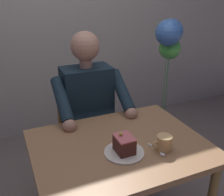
{
  "coord_description": "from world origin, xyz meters",
  "views": [
    {
      "loc": [
        0.56,
        1.18,
        1.58
      ],
      "look_at": [
        0.01,
        -0.1,
        1.0
      ],
      "focal_mm": 42.54,
      "sensor_mm": 36.0,
      "label": 1
    }
  ],
  "objects_px": {
    "dining_table": "(120,157)",
    "dessert_spoon": "(159,151)",
    "chair": "(85,127)",
    "balloon_display": "(169,45)",
    "coffee_cup": "(164,143)",
    "seated_person": "(91,117)",
    "cake_slice": "(124,144)"
  },
  "relations": [
    {
      "from": "dining_table",
      "to": "dessert_spoon",
      "type": "bearing_deg",
      "value": 136.23
    },
    {
      "from": "chair",
      "to": "balloon_display",
      "type": "distance_m",
      "value": 1.13
    },
    {
      "from": "coffee_cup",
      "to": "seated_person",
      "type": "bearing_deg",
      "value": -73.35
    },
    {
      "from": "balloon_display",
      "to": "seated_person",
      "type": "bearing_deg",
      "value": 23.8
    },
    {
      "from": "dining_table",
      "to": "coffee_cup",
      "type": "xyz_separation_m",
      "value": [
        -0.2,
        0.15,
        0.14
      ]
    },
    {
      "from": "chair",
      "to": "balloon_display",
      "type": "height_order",
      "value": "balloon_display"
    },
    {
      "from": "chair",
      "to": "coffee_cup",
      "type": "bearing_deg",
      "value": 103.37
    },
    {
      "from": "chair",
      "to": "balloon_display",
      "type": "bearing_deg",
      "value": -165.26
    },
    {
      "from": "seated_person",
      "to": "balloon_display",
      "type": "xyz_separation_m",
      "value": [
        -0.95,
        -0.42,
        0.38
      ]
    },
    {
      "from": "chair",
      "to": "coffee_cup",
      "type": "height_order",
      "value": "chair"
    },
    {
      "from": "cake_slice",
      "to": "balloon_display",
      "type": "xyz_separation_m",
      "value": [
        -0.97,
        -1.02,
        0.26
      ]
    },
    {
      "from": "chair",
      "to": "dessert_spoon",
      "type": "relative_size",
      "value": 6.48
    },
    {
      "from": "seated_person",
      "to": "cake_slice",
      "type": "distance_m",
      "value": 0.61
    },
    {
      "from": "seated_person",
      "to": "coffee_cup",
      "type": "bearing_deg",
      "value": 106.65
    },
    {
      "from": "dining_table",
      "to": "seated_person",
      "type": "distance_m",
      "value": 0.51
    },
    {
      "from": "dessert_spoon",
      "to": "chair",
      "type": "bearing_deg",
      "value": -78.81
    },
    {
      "from": "seated_person",
      "to": "dessert_spoon",
      "type": "bearing_deg",
      "value": 103.95
    },
    {
      "from": "chair",
      "to": "dessert_spoon",
      "type": "distance_m",
      "value": 0.88
    },
    {
      "from": "seated_person",
      "to": "cake_slice",
      "type": "relative_size",
      "value": 11.45
    },
    {
      "from": "dining_table",
      "to": "cake_slice",
      "type": "bearing_deg",
      "value": 79.54
    },
    {
      "from": "chair",
      "to": "cake_slice",
      "type": "distance_m",
      "value": 0.82
    },
    {
      "from": "chair",
      "to": "seated_person",
      "type": "relative_size",
      "value": 0.7
    },
    {
      "from": "seated_person",
      "to": "coffee_cup",
      "type": "xyz_separation_m",
      "value": [
        -0.2,
        0.66,
        0.11
      ]
    },
    {
      "from": "dining_table",
      "to": "chair",
      "type": "bearing_deg",
      "value": -90.0
    },
    {
      "from": "seated_person",
      "to": "cake_slice",
      "type": "xyz_separation_m",
      "value": [
        0.02,
        0.6,
        0.12
      ]
    },
    {
      "from": "cake_slice",
      "to": "coffee_cup",
      "type": "bearing_deg",
      "value": 164.59
    },
    {
      "from": "cake_slice",
      "to": "dessert_spoon",
      "type": "distance_m",
      "value": 0.2
    },
    {
      "from": "coffee_cup",
      "to": "dining_table",
      "type": "bearing_deg",
      "value": -37.6
    },
    {
      "from": "dining_table",
      "to": "cake_slice",
      "type": "xyz_separation_m",
      "value": [
        0.02,
        0.09,
        0.15
      ]
    },
    {
      "from": "dessert_spoon",
      "to": "balloon_display",
      "type": "xyz_separation_m",
      "value": [
        -0.79,
        -1.09,
        0.32
      ]
    },
    {
      "from": "seated_person",
      "to": "coffee_cup",
      "type": "relative_size",
      "value": 10.89
    },
    {
      "from": "dining_table",
      "to": "coffee_cup",
      "type": "relative_size",
      "value": 8.28
    }
  ]
}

